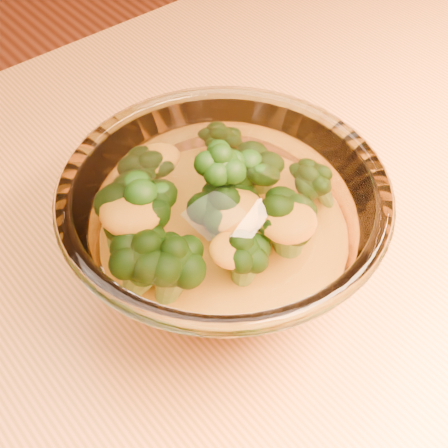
% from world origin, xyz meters
% --- Properties ---
extents(table, '(1.20, 0.80, 0.75)m').
position_xyz_m(table, '(0.00, 0.00, 0.65)').
color(table, '#CD783D').
rests_on(table, ground).
extents(glass_bowl, '(0.24, 0.24, 0.10)m').
position_xyz_m(glass_bowl, '(-0.04, 0.02, 0.80)').
color(glass_bowl, white).
rests_on(glass_bowl, table).
extents(cheese_sauce, '(0.14, 0.14, 0.04)m').
position_xyz_m(cheese_sauce, '(-0.04, 0.02, 0.78)').
color(cheese_sauce, orange).
rests_on(cheese_sauce, glass_bowl).
extents(broccoli_heap, '(0.17, 0.15, 0.08)m').
position_xyz_m(broccoli_heap, '(-0.05, 0.03, 0.82)').
color(broccoli_heap, black).
rests_on(broccoli_heap, cheese_sauce).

